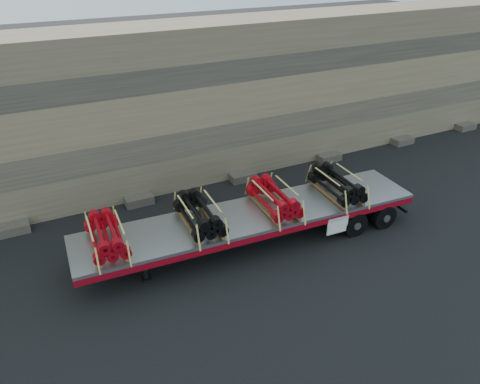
% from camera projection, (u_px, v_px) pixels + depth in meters
% --- Properties ---
extents(ground, '(120.00, 120.00, 0.00)m').
position_uv_depth(ground, '(251.00, 241.00, 17.73)').
color(ground, black).
rests_on(ground, ground).
extents(rock_wall, '(44.00, 3.00, 7.00)m').
position_uv_depth(rock_wall, '(185.00, 104.00, 21.16)').
color(rock_wall, '#7A6B54').
rests_on(rock_wall, ground).
extents(trailer, '(12.94, 3.14, 1.28)m').
position_uv_depth(trailer, '(252.00, 228.00, 17.32)').
color(trailer, '#A3A5AB').
rests_on(trailer, ground).
extents(bundle_front, '(1.26, 2.33, 0.81)m').
position_uv_depth(bundle_front, '(106.00, 236.00, 15.00)').
color(bundle_front, '#AA0914').
rests_on(bundle_front, trailer).
extents(bundle_midfront, '(1.33, 2.47, 0.85)m').
position_uv_depth(bundle_midfront, '(199.00, 215.00, 16.11)').
color(bundle_midfront, black).
rests_on(bundle_midfront, trailer).
extents(bundle_midrear, '(1.33, 2.48, 0.86)m').
position_uv_depth(bundle_midrear, '(274.00, 199.00, 17.12)').
color(bundle_midrear, '#AA0914').
rests_on(bundle_midrear, trailer).
extents(bundle_rear, '(1.33, 2.47, 0.85)m').
position_uv_depth(bundle_rear, '(337.00, 185.00, 18.09)').
color(bundle_rear, black).
rests_on(bundle_rear, trailer).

